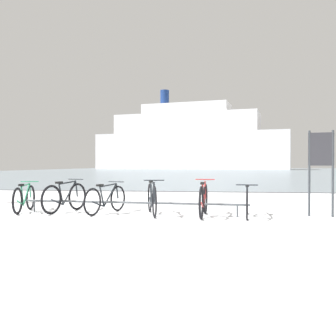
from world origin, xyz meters
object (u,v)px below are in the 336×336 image
object	(u,v)px
bicycle_3	(152,199)
info_sign	(321,158)
ferry_ship	(190,142)
bicycle_2	(106,199)
bicycle_4	(203,200)
bicycle_5	(247,202)
bicycle_0	(24,198)
bicycle_1	(65,197)

from	to	relation	value
bicycle_3	info_sign	bearing A→B (deg)	3.21
ferry_ship	info_sign	bearing A→B (deg)	-84.04
bicycle_2	ferry_ship	size ratio (longest dim) A/B	0.03
bicycle_4	bicycle_5	xyz separation A→B (m)	(0.98, 0.05, -0.03)
bicycle_0	info_sign	distance (m)	7.16
bicycle_3	bicycle_5	distance (m)	2.18
bicycle_5	info_sign	size ratio (longest dim) A/B	0.86
bicycle_1	bicycle_0	bearing A→B (deg)	-173.63
info_sign	bicycle_0	bearing A→B (deg)	-179.47
bicycle_4	bicycle_5	distance (m)	0.98
bicycle_3	ferry_ship	world-z (taller)	ferry_ship
bicycle_4	bicycle_5	bearing A→B (deg)	2.76
bicycle_0	bicycle_4	xyz separation A→B (m)	(4.45, -0.25, 0.04)
bicycle_0	bicycle_5	xyz separation A→B (m)	(5.43, -0.21, 0.01)
bicycle_5	info_sign	world-z (taller)	info_sign
bicycle_1	bicycle_5	world-z (taller)	bicycle_1
bicycle_1	bicycle_2	bearing A→B (deg)	-5.94
info_sign	bicycle_2	bearing A→B (deg)	-179.25
bicycle_0	bicycle_2	distance (m)	2.09
bicycle_4	ferry_ship	size ratio (longest dim) A/B	0.03
bicycle_3	info_sign	xyz separation A→B (m)	(3.85, 0.22, 0.94)
bicycle_2	bicycle_5	distance (m)	3.34
bicycle_0	bicycle_1	size ratio (longest dim) A/B	0.99
bicycle_3	ferry_ship	size ratio (longest dim) A/B	0.04
bicycle_2	bicycle_4	world-z (taller)	bicycle_4
bicycle_3	bicycle_5	world-z (taller)	bicycle_3
bicycle_3	bicycle_4	xyz separation A→B (m)	(1.20, -0.11, -0.01)
ferry_ship	bicycle_5	bearing A→B (deg)	-85.14
bicycle_1	bicycle_4	xyz separation A→B (m)	(3.44, -0.37, 0.01)
bicycle_4	ferry_ship	bearing A→B (deg)	94.22
info_sign	bicycle_5	bearing A→B (deg)	-170.66
info_sign	bicycle_1	bearing A→B (deg)	179.56
ferry_ship	bicycle_4	bearing A→B (deg)	-85.78
bicycle_1	info_sign	size ratio (longest dim) A/B	0.82
info_sign	bicycle_3	bearing A→B (deg)	-176.79
info_sign	ferry_ship	distance (m)	87.83
bicycle_0	bicycle_2	xyz separation A→B (m)	(2.09, 0.00, 0.01)
bicycle_2	info_sign	xyz separation A→B (m)	(5.00, 0.07, 0.98)
bicycle_0	ferry_ship	size ratio (longest dim) A/B	0.03
bicycle_2	info_sign	distance (m)	5.10
bicycle_0	bicycle_3	size ratio (longest dim) A/B	0.92
bicycle_5	ferry_ship	world-z (taller)	ferry_ship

